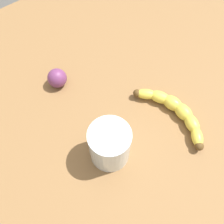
% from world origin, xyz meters
% --- Properties ---
extents(wooden_tabletop, '(1.20, 1.20, 0.03)m').
position_xyz_m(wooden_tabletop, '(0.00, 0.00, 0.01)').
color(wooden_tabletop, brown).
rests_on(wooden_tabletop, ground).
extents(banana, '(0.23, 0.09, 0.04)m').
position_xyz_m(banana, '(0.10, 0.03, 0.05)').
color(banana, yellow).
rests_on(banana, wooden_tabletop).
extents(smoothie_glass, '(0.09, 0.09, 0.11)m').
position_xyz_m(smoothie_glass, '(0.08, -0.17, 0.08)').
color(smoothie_glass, silver).
rests_on(smoothie_glass, wooden_tabletop).
extents(plum_fruit, '(0.05, 0.05, 0.05)m').
position_xyz_m(plum_fruit, '(-0.18, -0.15, 0.06)').
color(plum_fruit, '#6B3360').
rests_on(plum_fruit, wooden_tabletop).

